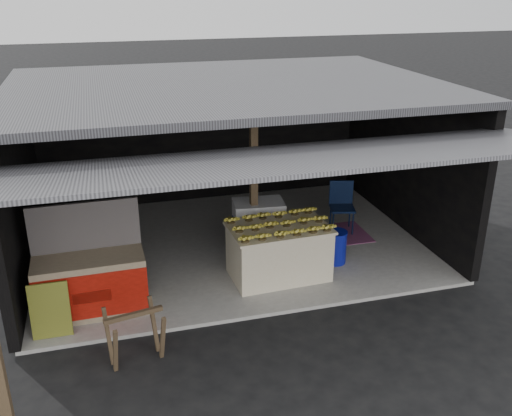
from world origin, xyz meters
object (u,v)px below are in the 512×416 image
object	(u,v)px
banana_table	(279,252)
sawhorse	(135,331)
plastic_chair	(342,202)
neighbor_stall	(91,282)
water_barrel	(335,248)
white_crate	(259,227)

from	to	relation	value
banana_table	sawhorse	bearing A→B (deg)	-149.55
plastic_chair	neighbor_stall	bearing A→B (deg)	-144.96
neighbor_stall	water_barrel	world-z (taller)	neighbor_stall
banana_table	neighbor_stall	distance (m)	2.97
neighbor_stall	banana_table	bearing A→B (deg)	4.13
banana_table	neighbor_stall	world-z (taller)	neighbor_stall
sawhorse	plastic_chair	distance (m)	5.19
sawhorse	plastic_chair	world-z (taller)	plastic_chair
water_barrel	plastic_chair	world-z (taller)	plastic_chair
white_crate	plastic_chair	size ratio (longest dim) A/B	1.00
sawhorse	plastic_chair	bearing A→B (deg)	24.61
water_barrel	plastic_chair	xyz separation A→B (m)	(0.65, 1.27, 0.30)
banana_table	neighbor_stall	xyz separation A→B (m)	(-2.96, -0.27, 0.04)
water_barrel	sawhorse	bearing A→B (deg)	-153.02
neighbor_stall	plastic_chair	size ratio (longest dim) A/B	1.67
white_crate	plastic_chair	world-z (taller)	same
white_crate	plastic_chair	xyz separation A→B (m)	(1.82, 0.53, 0.09)
white_crate	neighbor_stall	world-z (taller)	neighbor_stall
banana_table	white_crate	distance (m)	0.95
white_crate	sawhorse	world-z (taller)	white_crate
white_crate	sawhorse	bearing A→B (deg)	-126.51
banana_table	sawhorse	size ratio (longest dim) A/B	2.13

